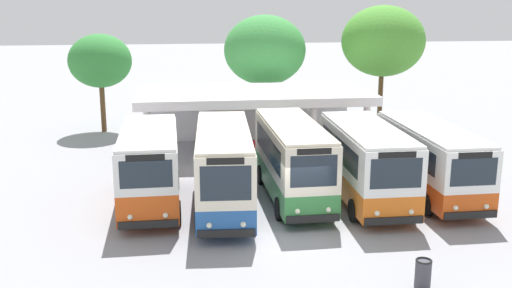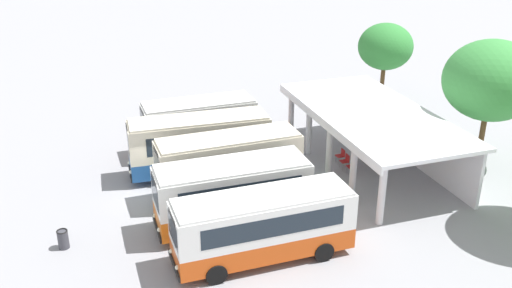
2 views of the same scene
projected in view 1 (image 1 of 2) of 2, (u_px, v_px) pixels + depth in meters
ground_plane at (293, 232)px, 22.09m from camera, size 180.00×180.00×0.00m
city_bus_nearest_orange at (149, 165)px, 24.38m from camera, size 2.47×6.88×3.23m
city_bus_second_in_row at (224, 166)px, 24.07m from camera, size 2.54×7.94×3.34m
city_bus_middle_cream at (293, 158)px, 25.25m from camera, size 2.35×7.56×3.31m
city_bus_fourth_amber at (366, 161)px, 24.95m from camera, size 2.48×7.28×3.23m
city_bus_fifth_blue at (430, 158)px, 25.79m from camera, size 2.37×7.82×3.06m
terminal_canopy at (252, 102)px, 33.77m from camera, size 12.72×6.19×3.40m
waiting_chair_end_by_column at (239, 147)px, 32.39m from camera, size 0.44×0.44×0.86m
waiting_chair_second_from_end at (253, 147)px, 32.39m from camera, size 0.44×0.44×0.86m
waiting_chair_middle_seat at (266, 146)px, 32.53m from camera, size 0.44×0.44×0.86m
roadside_tree_behind_canopy at (265, 50)px, 39.02m from camera, size 5.33×5.33×7.30m
roadside_tree_east_of_canopy at (383, 41)px, 38.95m from camera, size 5.40×5.40×7.91m
roadside_tree_west_of_canopy at (100, 61)px, 37.43m from camera, size 3.93×3.93×6.20m
litter_bin_apron at (423, 273)px, 17.80m from camera, size 0.49×0.49×0.90m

